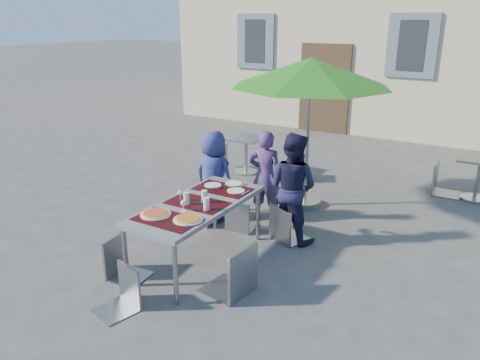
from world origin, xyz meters
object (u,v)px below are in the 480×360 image
Objects in this scene: chair_0 at (203,190)px; pizza_near_right at (188,219)px; child_1 at (265,176)px; chair_4 at (235,240)px; child_2 at (292,187)px; chair_2 at (286,203)px; dining_table at (197,207)px; chair_3 at (120,235)px; chair_1 at (240,197)px; patio_umbrella at (311,74)px; bg_chair_l_1 at (445,160)px; cafe_table_1 at (479,172)px; cafe_table_0 at (246,149)px; chair_5 at (119,265)px; bg_chair_l_0 at (227,144)px; pizza_near_left at (156,214)px; child_0 at (214,175)px; bg_chair_r_0 at (284,149)px.

pizza_near_right is at bearing -60.60° from chair_0.
child_1 reaches higher than chair_4.
chair_2 is (-0.03, -0.10, -0.18)m from child_2.
dining_table is 2.10× the size of chair_3.
child_2 is 1.31m from chair_0.
chair_0 reaches higher than chair_1.
chair_2 reaches higher than chair_0.
bg_chair_l_1 is (1.75, 1.66, -1.45)m from patio_umbrella.
chair_3 is 3.52m from patio_umbrella.
dining_table reaches higher than cafe_table_1.
child_1 reaches higher than cafe_table_0.
dining_table is at bearing -58.50° from chair_0.
chair_5 is (-0.08, -2.19, 0.00)m from chair_1.
cafe_table_0 is (-1.22, 3.24, -0.24)m from dining_table.
bg_chair_l_0 is (-1.06, 3.92, 0.02)m from chair_3.
bg_chair_l_1 is (1.93, 4.42, -0.19)m from pizza_near_right.
chair_0 is 2.27m from patio_umbrella.
pizza_near_right is 0.46× the size of cafe_table_1.
chair_4 is at bearing -113.92° from cafe_table_1.
bg_chair_l_0 reaches higher than chair_5.
chair_4 is 4.74m from cafe_table_1.
cafe_table_1 is (2.85, 4.46, -0.31)m from pizza_near_left.
cafe_table_1 is at bearing -2.70° from bg_chair_l_1.
chair_5 reaches higher than cafe_table_0.
chair_2 is at bearing 174.44° from child_0.
chair_4 is (1.32, -1.59, -0.02)m from child_0.
patio_umbrella reaches higher than chair_2.
chair_5 is at bearing -75.78° from cafe_table_0.
dining_table is 2.00× the size of chair_2.
chair_1 is 0.92× the size of bg_chair_l_0.
chair_2 is 0.95× the size of bg_chair_r_0.
child_0 is at bearing 101.23° from chair_5.
cafe_table_0 is at bearing -64.92° from child_1.
chair_2 is at bearing -116.54° from bg_chair_l_1.
bg_chair_l_0 is at bearing 116.36° from pizza_near_right.
child_0 is 0.74m from child_1.
bg_chair_l_0 is 1.30× the size of cafe_table_1.
chair_3 is at bearing -149.30° from pizza_near_left.
chair_5 reaches higher than cafe_table_1.
child_2 is 2.46m from chair_5.
chair_0 is 2.31m from bg_chair_r_0.
bg_chair_l_0 is (-1.80, 3.64, -0.24)m from pizza_near_right.
bg_chair_l_1 is at bearing 43.43° from patio_umbrella.
bg_chair_r_0 is at bearing 94.49° from chair_5.
chair_4 is (1.29, 0.34, 0.12)m from chair_3.
child_1 is at bearing -44.65° from bg_chair_l_0.
child_1 reaches higher than pizza_near_right.
chair_1 is (-0.01, 1.00, -0.21)m from dining_table.
chair_0 reaches higher than dining_table.
child_1 is (0.11, 1.51, -0.03)m from dining_table.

